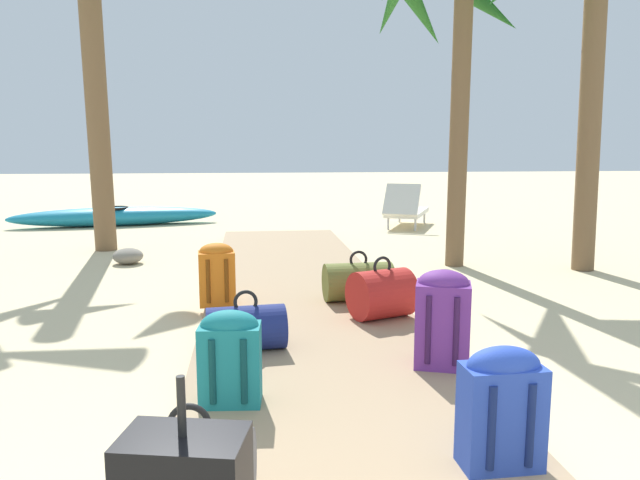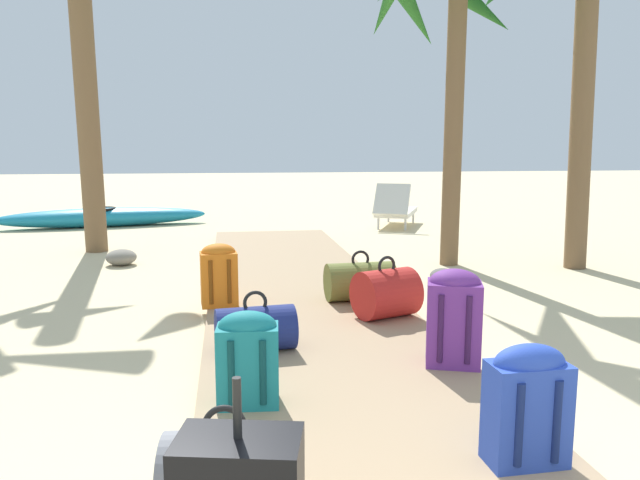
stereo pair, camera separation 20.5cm
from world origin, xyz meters
name	(u,v)px [view 2 (the right image)]	position (x,y,z in m)	size (l,w,h in m)	color
ground_plane	(320,339)	(0.00, 3.62, 0.00)	(60.00, 60.00, 0.00)	beige
boardwalk	(305,304)	(0.00, 4.52, 0.04)	(1.72, 9.04, 0.08)	tan
duffel_bag_grey	(226,474)	(-0.70, 1.38, 0.24)	(0.49, 0.37, 0.44)	slate
backpack_blue	(527,401)	(0.59, 1.57, 0.36)	(0.34, 0.21, 0.54)	#2847B7
backpack_purple	(454,315)	(0.72, 2.76, 0.40)	(0.39, 0.35, 0.61)	#6B2D84
duffel_bag_red	(386,293)	(0.58, 3.86, 0.28)	(0.57, 0.53, 0.50)	red
backpack_teal	(248,356)	(-0.58, 2.36, 0.35)	(0.34, 0.24, 0.51)	#197A7F
backpack_orange	(219,273)	(-0.76, 4.43, 0.37)	(0.33, 0.27, 0.55)	orange
duffel_bag_navy	(256,328)	(-0.50, 3.21, 0.23)	(0.56, 0.36, 0.42)	navy
duffel_bag_olive	(360,281)	(0.49, 4.43, 0.25)	(0.63, 0.38, 0.45)	olive
palm_tree_far_right	(450,7)	(1.93, 6.25, 3.04)	(2.09, 2.27, 3.84)	brown
lounge_chair	(396,209)	(2.34, 9.81, 0.33)	(1.17, 1.63, 0.81)	white
kayak	(103,217)	(-2.94, 10.67, 0.17)	(3.78, 1.32, 0.35)	teal
rock_right_far	(443,276)	(1.59, 5.30, 0.08)	(0.27, 0.28, 0.16)	slate
rock_left_mid	(121,257)	(-1.99, 6.85, 0.10)	(0.37, 0.37, 0.20)	gray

